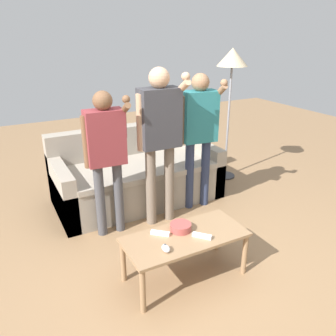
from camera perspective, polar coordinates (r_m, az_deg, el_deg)
name	(u,v)px	position (r m, az deg, el deg)	size (l,w,h in m)	color
ground_plane	(193,274)	(3.04, 4.14, -17.25)	(12.00, 12.00, 0.00)	#93704C
couch	(136,176)	(4.14, -5.31, -1.30)	(1.91, 0.93, 0.83)	#9E9384
coffee_table	(185,241)	(2.82, 2.88, -12.07)	(1.00, 0.46, 0.40)	#997551
snack_bowl	(181,227)	(2.84, 2.12, -9.79)	(0.18, 0.18, 0.06)	#B24C47
game_remote_nunchuk	(166,248)	(2.60, -0.36, -13.24)	(0.06, 0.09, 0.05)	white
floor_lamp	(232,65)	(4.54, 10.60, 16.50)	(0.39, 0.39, 1.72)	#2D2D33
player_left	(106,148)	(3.24, -10.28, 3.26)	(0.42, 0.29, 1.43)	#47474C
player_center	(160,130)	(3.37, -1.38, 6.36)	(0.47, 0.32, 1.61)	#756656
player_right	(199,127)	(3.73, 5.19, 6.88)	(0.44, 0.34, 1.52)	#2D3856
game_remote_wand_near	(160,233)	(2.79, -1.32, -10.79)	(0.14, 0.13, 0.03)	white
game_remote_wand_far	(202,236)	(2.77, 5.68, -11.17)	(0.13, 0.14, 0.03)	white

